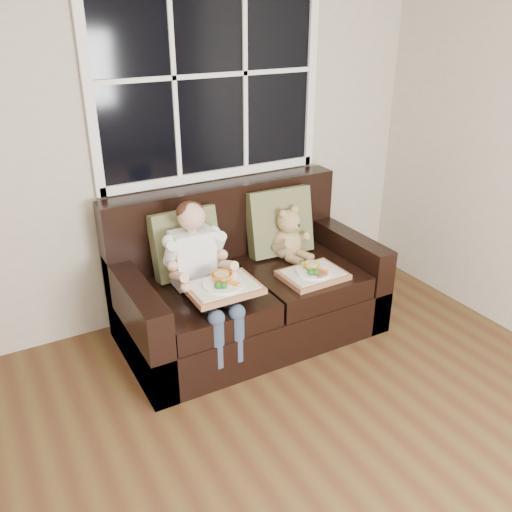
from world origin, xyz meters
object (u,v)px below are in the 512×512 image
child (200,264)px  tray_right (313,274)px  teddy_bear (288,237)px  tray_left (223,286)px  loveseat (246,289)px

child → tray_right: child is taller
teddy_bear → tray_left: (-0.69, -0.38, -0.02)m
tray_right → teddy_bear: bearing=84.6°
teddy_bear → tray_left: size_ratio=0.91×
child → teddy_bear: 0.76m
tray_left → loveseat: bearing=45.6°
loveseat → tray_left: 0.54m
child → tray_left: bearing=-77.1°
loveseat → tray_left: (-0.33, -0.33, 0.27)m
loveseat → tray_right: bearing=-41.8°
tray_left → tray_right: tray_left is taller
tray_right → tray_left: bearing=-178.4°
loveseat → teddy_bear: (0.36, 0.05, 0.29)m
loveseat → tray_left: loveseat is taller
child → tray_left: size_ratio=2.04×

